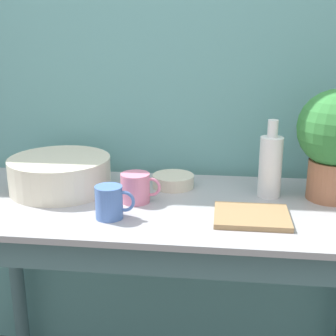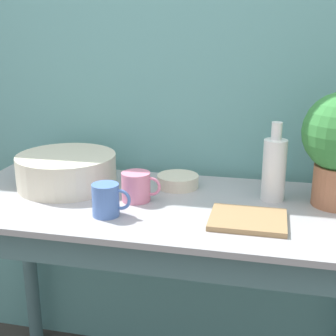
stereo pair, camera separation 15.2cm
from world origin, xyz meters
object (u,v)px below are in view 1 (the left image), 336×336
object	(u,v)px
mug_pink	(136,188)
bowl_small_cream	(174,181)
bottle_tall	(270,165)
mug_blue	(110,202)
bowl_wash_large	(60,174)
potted_plant	(336,137)
tray_board	(252,216)

from	to	relation	value
mug_pink	bowl_small_cream	size ratio (longest dim) A/B	0.89
bottle_tall	mug_pink	distance (m)	0.46
mug_blue	mug_pink	bearing A→B (deg)	69.67
bowl_wash_large	bottle_tall	distance (m)	0.73
potted_plant	bowl_wash_large	world-z (taller)	potted_plant
bowl_wash_large	bowl_small_cream	world-z (taller)	bowl_wash_large
mug_pink	tray_board	world-z (taller)	mug_pink
potted_plant	mug_pink	distance (m)	0.68
mug_blue	bowl_small_cream	xyz separation A→B (m)	(0.16, 0.31, -0.03)
mug_blue	bowl_small_cream	size ratio (longest dim) A/B	0.81
potted_plant	tray_board	bearing A→B (deg)	-142.89
mug_pink	bowl_small_cream	bearing A→B (deg)	56.97
bottle_tall	bowl_small_cream	world-z (taller)	bottle_tall
bowl_wash_large	mug_blue	bearing A→B (deg)	-44.31
mug_pink	tray_board	bearing A→B (deg)	-14.98
potted_plant	bottle_tall	size ratio (longest dim) A/B	1.40
tray_board	mug_pink	bearing A→B (deg)	165.02
bottle_tall	mug_blue	distance (m)	0.56
bowl_wash_large	mug_blue	xyz separation A→B (m)	(0.24, -0.23, -0.01)
mug_blue	bowl_small_cream	world-z (taller)	mug_blue
mug_blue	tray_board	size ratio (longest dim) A/B	0.54
bottle_tall	tray_board	distance (m)	0.24
bowl_wash_large	mug_pink	world-z (taller)	bowl_wash_large
bottle_tall	mug_pink	bearing A→B (deg)	-166.23
bowl_wash_large	mug_pink	size ratio (longest dim) A/B	2.67
potted_plant	bowl_small_cream	distance (m)	0.58
bottle_tall	mug_pink	size ratio (longest dim) A/B	1.99
bottle_tall	mug_blue	world-z (taller)	bottle_tall
tray_board	potted_plant	bearing A→B (deg)	37.11
potted_plant	tray_board	xyz separation A→B (m)	(-0.27, -0.21, -0.21)
bottle_tall	bowl_small_cream	bearing A→B (deg)	170.37
mug_blue	mug_pink	size ratio (longest dim) A/B	0.91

